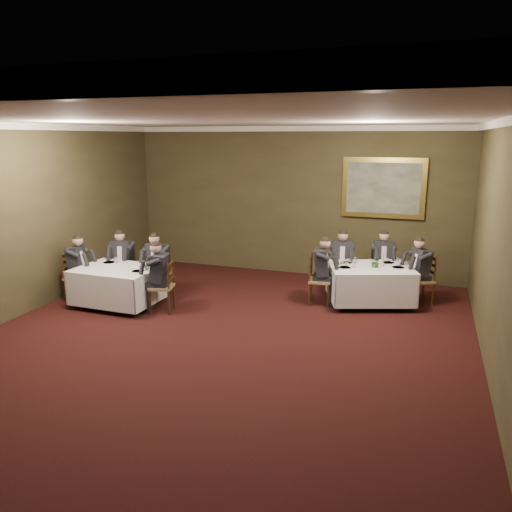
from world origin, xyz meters
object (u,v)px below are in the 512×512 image
Objects in this scene: diner_sec_backleft at (123,269)px; painting at (383,188)px; table_second at (118,283)px; chair_sec_backleft at (124,279)px; chair_main_backright at (381,279)px; diner_sec_endright at (162,285)px; chair_sec_endright at (163,297)px; centerpiece at (376,261)px; diner_main_backleft at (342,268)px; chair_main_endright at (420,290)px; candlestick at (384,258)px; chair_sec_endleft at (77,286)px; chair_main_backleft at (341,279)px; diner_main_endleft at (320,279)px; diner_main_endright at (421,279)px; table_main at (370,282)px; chair_main_endleft at (319,290)px; diner_sec_endleft at (77,276)px; chair_sec_backright at (159,283)px; diner_sec_backright at (158,272)px; diner_main_backright at (382,268)px.

painting is (5.08, 2.66, 1.64)m from diner_sec_backleft.
chair_sec_backleft is at bearing 116.54° from table_second.
chair_main_backright is 0.55× the size of painting.
chair_main_backright is at bearing -68.65° from diner_sec_endright.
painting is at bearing -60.19° from chair_sec_endright.
centerpiece is at bearing 178.95° from chair_sec_backleft.
diner_main_backleft reaches higher than chair_main_endright.
candlestick is 0.23× the size of painting.
chair_sec_endright is 0.55× the size of painting.
chair_sec_backleft is at bearing 130.60° from chair_sec_endleft.
chair_main_backleft is 3.85m from diner_sec_endright.
chair_sec_backleft is at bearing -89.81° from diner_main_endleft.
diner_main_endright is at bearing 129.36° from chair_main_backright.
diner_main_backleft reaches higher than table_main.
diner_main_endright is (0.81, -0.59, 0.23)m from chair_main_backright.
chair_main_endright and chair_sec_backleft have the same top height.
painting reaches higher than diner_main_endleft.
diner_main_backleft is 3.84m from chair_sec_endright.
chair_main_endleft is (3.72, 1.40, -0.17)m from table_second.
diner_main_endleft is 1.35× the size of chair_sec_endright.
diner_sec_endleft is (-1.98, 0.04, 0.23)m from chair_sec_endright.
chair_main_backright is 1.00× the size of chair_sec_backleft.
diner_sec_endleft is at bearing 31.05° from chair_sec_backright.
diner_main_endleft is at bearing 34.44° from chair_main_backright.
table_second is 5.49m from chair_main_backright.
table_second is at bearing 75.21° from diner_sec_endright.
table_second is 1.19× the size of diner_sec_backright.
chair_main_endright is 6.94m from chair_sec_endleft.
diner_main_endleft is 1.35× the size of chair_main_endright.
diner_sec_backright is at bearing 8.29° from chair_main_backright.
table_second is 5.08m from centerpiece.
chair_main_endleft and chair_main_endright have the same top height.
chair_sec_endleft is at bearing 9.61° from chair_main_backright.
chair_main_endleft is (-0.28, -0.97, 0.00)m from chair_main_backleft.
table_main is 2.42m from painting.
chair_main_endright is at bearing 129.96° from chair_main_backright.
chair_sec_backleft and chair_sec_backright have the same top height.
diner_sec_backleft is (-5.21, -1.85, 0.23)m from chair_main_backright.
table_main is at bearing 93.78° from chair_sec_endleft.
diner_sec_endright is at bearing 84.85° from diner_main_endright.
chair_main_backright is 2.42× the size of candlestick.
diner_sec_endleft is at bearing 42.93° from diner_sec_backleft.
chair_main_endright is at bearing 101.51° from chair_main_endleft.
diner_sec_endleft reaches higher than chair_sec_endright.
table_main is at bearing -78.14° from chair_sec_endright.
diner_main_backleft is 5.52m from chair_sec_endleft.
chair_main_endleft is 4.17m from diner_sec_backleft.
diner_sec_endleft is at bearing 75.21° from diner_sec_endright.
chair_main_backleft is 1.66m from diner_main_endright.
diner_main_backright reaches higher than chair_sec_endright.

